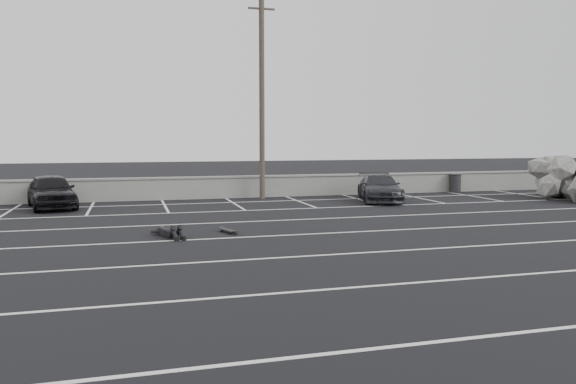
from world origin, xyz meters
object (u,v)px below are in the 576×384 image
object	(u,v)px
trash_bin	(455,183)
utility_pole	(262,97)
skateboard	(229,230)
car_right	(380,188)
car_left	(51,191)
person	(168,228)

from	to	relation	value
trash_bin	utility_pole	bearing A→B (deg)	-178.27
utility_pole	trash_bin	xyz separation A→B (m)	(10.65, 0.32, -4.30)
utility_pole	skateboard	bearing A→B (deg)	-109.09
car_right	car_left	bearing A→B (deg)	-168.38
car_right	trash_bin	bearing A→B (deg)	42.81
skateboard	car_right	bearing A→B (deg)	19.63
car_right	skateboard	distance (m)	10.68
skateboard	person	bearing A→B (deg)	158.35
person	skateboard	xyz separation A→B (m)	(1.80, -0.04, -0.13)
utility_pole	person	distance (m)	11.51
person	car_left	bearing A→B (deg)	101.12
trash_bin	skateboard	bearing A→B (deg)	-145.20
trash_bin	person	bearing A→B (deg)	-148.51
car_right	person	xyz separation A→B (m)	(-9.97, -6.82, -0.41)
car_left	person	size ratio (longest dim) A/B	1.85
car_left	car_right	size ratio (longest dim) A/B	0.98
car_left	person	world-z (taller)	car_left
car_left	skateboard	size ratio (longest dim) A/B	5.01
car_left	trash_bin	xyz separation A→B (m)	(19.83, 1.52, -0.21)
car_left	trash_bin	size ratio (longest dim) A/B	4.21
trash_bin	car_left	bearing A→B (deg)	-175.61
utility_pole	car_left	bearing A→B (deg)	-172.56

